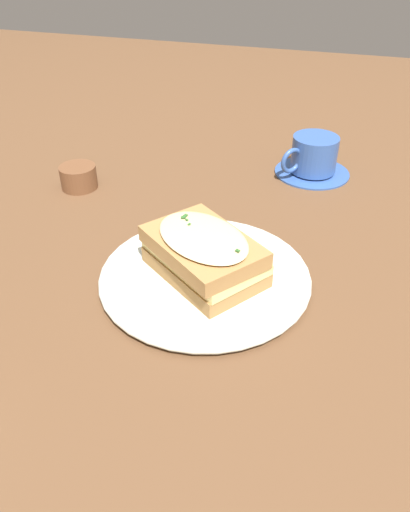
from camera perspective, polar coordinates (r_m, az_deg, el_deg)
The scene contains 5 objects.
ground_plane at distance 0.62m, azimuth 2.01°, elevation -2.73°, with size 2.40×2.40×0.00m, color brown.
dinner_plate at distance 0.61m, azimuth 0.00°, elevation -2.37°, with size 0.26×0.26×0.01m.
sandwich at distance 0.59m, azimuth -0.10°, elevation 0.18°, with size 0.17×0.16×0.06m.
teacup_with_saucer at distance 0.88m, azimuth 12.26°, elevation 10.95°, with size 0.13×0.13×0.07m.
condiment_pot at distance 0.85m, azimuth -14.25°, elevation 8.75°, with size 0.06×0.06×0.04m, color brown.
Camera 1 is at (-0.12, 0.47, 0.38)m, focal length 35.00 mm.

